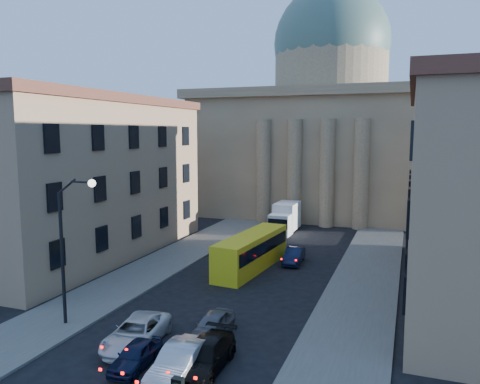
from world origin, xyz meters
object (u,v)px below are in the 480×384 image
at_px(street_lamp, 69,239).
at_px(car_left_near, 136,355).
at_px(car_right_near, 180,362).
at_px(city_bus, 252,250).
at_px(box_truck, 285,219).

relative_size(street_lamp, car_left_near, 2.45).
height_order(car_left_near, car_right_near, car_right_near).
height_order(street_lamp, car_left_near, street_lamp).
relative_size(car_left_near, car_right_near, 0.77).
xyz_separation_m(car_left_near, city_bus, (-0.00, 17.73, 0.97)).
distance_m(car_left_near, box_truck, 32.89).
bearing_deg(box_truck, car_right_near, -83.38).
height_order(car_right_near, box_truck, box_truck).
bearing_deg(car_left_near, box_truck, 88.78).
relative_size(car_left_near, box_truck, 0.60).
height_order(car_left_near, city_bus, city_bus).
distance_m(city_bus, box_truck, 15.17).
xyz_separation_m(car_left_near, car_right_near, (2.50, -0.15, 0.15)).
xyz_separation_m(street_lamp, box_truck, (5.08, 29.99, -3.73)).
relative_size(city_bus, box_truck, 1.77).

